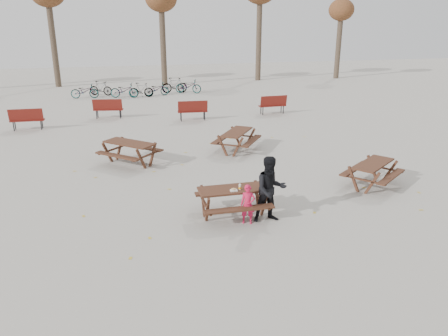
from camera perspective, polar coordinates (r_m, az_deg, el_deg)
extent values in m
plane|color=gray|center=(11.63, 1.19, -6.23)|extent=(80.00, 80.00, 0.00)
cube|color=#361C13|center=(11.33, 1.21, -2.79)|extent=(1.80, 0.70, 0.05)
cube|color=#361C13|center=(10.91, 2.02, -5.39)|extent=(1.80, 0.25, 0.05)
cube|color=#361C13|center=(11.98, 0.46, -3.09)|extent=(1.80, 0.25, 0.05)
cylinder|color=#361C13|center=(11.05, -2.17, -5.55)|extent=(0.08, 0.08, 0.73)
cylinder|color=#361C13|center=(11.59, -2.78, -4.35)|extent=(0.08, 0.08, 0.73)
cylinder|color=#361C13|center=(11.42, 5.24, -4.78)|extent=(0.08, 0.08, 0.73)
cylinder|color=#361C13|center=(11.94, 4.31, -3.66)|extent=(0.08, 0.08, 0.73)
cube|color=white|center=(11.13, 1.28, -2.96)|extent=(0.18, 0.11, 0.03)
ellipsoid|color=tan|center=(11.12, 1.28, -2.76)|extent=(0.14, 0.06, 0.05)
cylinder|color=silver|center=(11.20, 2.08, -2.52)|extent=(0.06, 0.06, 0.15)
cylinder|color=#FEA70D|center=(11.20, 2.08, -2.60)|extent=(0.07, 0.07, 0.05)
cylinder|color=white|center=(11.17, 2.09, -2.11)|extent=(0.03, 0.03, 0.02)
imported|color=#C5183F|center=(11.03, 3.13, -4.76)|extent=(0.43, 0.35, 1.03)
imported|color=black|center=(11.07, 6.08, -2.80)|extent=(0.84, 0.66, 1.72)
imported|color=black|center=(30.25, -17.74, 9.55)|extent=(1.82, 0.79, 0.93)
imported|color=black|center=(31.08, -15.81, 9.99)|extent=(1.64, 1.07, 0.96)
imported|color=black|center=(29.77, -12.90, 9.86)|extent=(1.93, 1.10, 0.96)
imported|color=black|center=(29.76, -10.76, 9.99)|extent=(1.62, 0.64, 0.95)
imported|color=black|center=(30.24, -8.81, 10.16)|extent=(1.69, 0.71, 0.87)
imported|color=black|center=(31.19, -6.49, 10.70)|extent=(1.77, 0.52, 1.06)
imported|color=black|center=(31.00, -4.69, 10.60)|extent=(1.92, 1.29, 0.95)
cylinder|color=#382B21|center=(35.95, -21.37, 14.85)|extent=(0.44, 0.44, 6.30)
cylinder|color=#382B21|center=(34.92, -7.96, 15.55)|extent=(0.44, 0.44, 5.95)
cylinder|color=#382B21|center=(37.58, 4.57, 16.43)|extent=(0.44, 0.44, 6.65)
cylinder|color=#382B21|center=(39.91, 14.71, 15.03)|extent=(0.44, 0.44, 5.25)
ellipsoid|color=brown|center=(39.85, 15.08, 19.33)|extent=(2.10, 2.10, 1.79)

